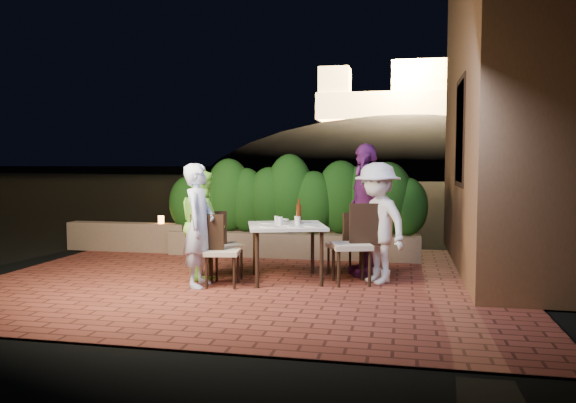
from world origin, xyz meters
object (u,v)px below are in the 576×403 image
(diner_green, at_px, (203,224))
(dining_table, at_px, (286,253))
(chair_left_front, at_px, (223,250))
(diner_purple, at_px, (366,209))
(beer_bottle, at_px, (299,211))
(diner_blue, at_px, (199,225))
(chair_right_front, at_px, (351,244))
(bowl, at_px, (283,221))
(chair_right_back, at_px, (344,244))
(parapet_lamp, at_px, (161,220))
(chair_left_back, at_px, (225,244))
(diner_white, at_px, (377,223))

(diner_green, bearing_deg, dining_table, -123.23)
(chair_left_front, height_order, diner_purple, diner_purple)
(beer_bottle, bearing_deg, diner_blue, -149.68)
(chair_right_front, bearing_deg, bowl, -36.28)
(chair_left_front, distance_m, chair_right_back, 1.74)
(dining_table, height_order, chair_left_front, chair_left_front)
(diner_green, bearing_deg, chair_right_front, -125.19)
(dining_table, xyz_separation_m, parapet_lamp, (-2.65, 1.90, 0.20))
(chair_right_front, height_order, diner_green, diner_green)
(bowl, bearing_deg, chair_left_back, -157.61)
(bowl, relative_size, chair_right_front, 0.15)
(chair_right_front, height_order, diner_white, diner_white)
(bowl, xyz_separation_m, chair_right_back, (0.84, 0.15, -0.33))
(beer_bottle, relative_size, chair_left_back, 0.37)
(chair_right_back, distance_m, diner_white, 0.68)
(chair_left_front, relative_size, chair_right_front, 0.88)
(chair_left_back, bearing_deg, chair_right_back, -19.42)
(dining_table, height_order, beer_bottle, beer_bottle)
(beer_bottle, distance_m, chair_left_front, 1.15)
(dining_table, xyz_separation_m, diner_blue, (-1.01, -0.58, 0.41))
(diner_blue, relative_size, diner_white, 0.99)
(chair_left_front, distance_m, diner_purple, 2.10)
(chair_right_back, relative_size, diner_purple, 0.48)
(chair_right_front, distance_m, parapet_lamp, 4.01)
(chair_left_back, bearing_deg, diner_blue, -139.98)
(bowl, relative_size, diner_green, 0.11)
(chair_right_back, xyz_separation_m, diner_white, (0.46, -0.36, 0.35))
(beer_bottle, xyz_separation_m, diner_white, (1.04, 0.01, -0.13))
(bowl, relative_size, parapet_lamp, 1.14)
(chair_right_front, distance_m, diner_green, 2.03)
(chair_right_front, bearing_deg, beer_bottle, -27.29)
(chair_left_front, bearing_deg, chair_left_back, 95.61)
(chair_right_front, bearing_deg, diner_blue, -0.69)
(chair_left_back, distance_m, diner_blue, 0.69)
(chair_left_back, relative_size, chair_right_back, 1.04)
(chair_left_front, distance_m, chair_right_front, 1.66)
(dining_table, distance_m, diner_green, 1.21)
(bowl, distance_m, diner_blue, 1.26)
(chair_left_back, distance_m, parapet_lamp, 2.60)
(dining_table, distance_m, diner_purple, 1.29)
(diner_purple, bearing_deg, chair_right_front, -34.89)
(diner_blue, xyz_separation_m, diner_green, (-0.15, 0.53, -0.04))
(beer_bottle, height_order, diner_white, diner_white)
(diner_white, xyz_separation_m, parapet_lamp, (-3.83, 1.79, -0.22))
(chair_left_back, height_order, diner_green, diner_green)
(chair_left_back, bearing_deg, dining_table, -36.20)
(chair_left_front, bearing_deg, chair_right_front, 7.29)
(chair_left_front, relative_size, chair_right_back, 1.04)
(diner_blue, bearing_deg, chair_left_back, -16.80)
(bowl, bearing_deg, diner_blue, -134.93)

